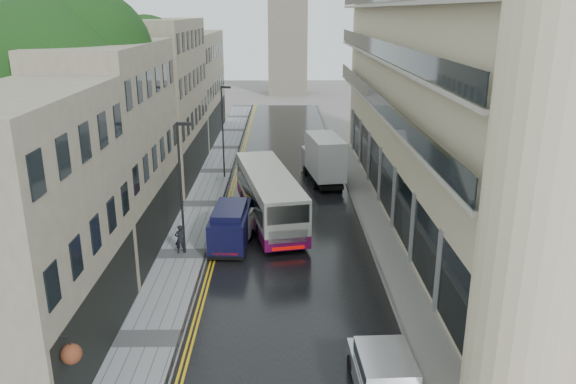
{
  "coord_description": "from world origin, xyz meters",
  "views": [
    {
      "loc": [
        -0.44,
        -8.84,
        12.69
      ],
      "look_at": [
        -0.14,
        18.0,
        4.0
      ],
      "focal_mm": 35.0,
      "sensor_mm": 36.0,
      "label": 1
    }
  ],
  "objects_px": {
    "lamp_post_far": "(223,133)",
    "white_van": "(211,240)",
    "tree_near": "(50,127)",
    "cream_bus": "(259,215)",
    "white_lorry": "(315,165)",
    "navy_van": "(210,236)",
    "tree_far": "(124,102)",
    "pedestrian": "(180,239)",
    "lamp_post_near": "(181,190)"
  },
  "relations": [
    {
      "from": "lamp_post_far",
      "to": "white_van",
      "type": "bearing_deg",
      "value": -72.66
    },
    {
      "from": "tree_near",
      "to": "cream_bus",
      "type": "xyz_separation_m",
      "value": [
        10.72,
        1.27,
        -5.38
      ]
    },
    {
      "from": "white_lorry",
      "to": "navy_van",
      "type": "relative_size",
      "value": 1.47
    },
    {
      "from": "navy_van",
      "to": "lamp_post_far",
      "type": "xyz_separation_m",
      "value": [
        -0.72,
        15.06,
        2.42
      ]
    },
    {
      "from": "tree_far",
      "to": "white_van",
      "type": "relative_size",
      "value": 3.21
    },
    {
      "from": "white_lorry",
      "to": "pedestrian",
      "type": "distance_m",
      "value": 14.28
    },
    {
      "from": "tree_far",
      "to": "lamp_post_far",
      "type": "distance_m",
      "value": 7.68
    },
    {
      "from": "white_van",
      "to": "pedestrian",
      "type": "xyz_separation_m",
      "value": [
        -1.67,
        0.07,
        0.03
      ]
    },
    {
      "from": "white_lorry",
      "to": "navy_van",
      "type": "bearing_deg",
      "value": -125.86
    },
    {
      "from": "cream_bus",
      "to": "pedestrian",
      "type": "bearing_deg",
      "value": -166.37
    },
    {
      "from": "tree_far",
      "to": "lamp_post_far",
      "type": "relative_size",
      "value": 1.75
    },
    {
      "from": "cream_bus",
      "to": "lamp_post_near",
      "type": "height_order",
      "value": "lamp_post_near"
    },
    {
      "from": "navy_van",
      "to": "lamp_post_near",
      "type": "bearing_deg",
      "value": 166.65
    },
    {
      "from": "white_van",
      "to": "pedestrian",
      "type": "relative_size",
      "value": 2.41
    },
    {
      "from": "lamp_post_near",
      "to": "cream_bus",
      "type": "bearing_deg",
      "value": 31.8
    },
    {
      "from": "navy_van",
      "to": "pedestrian",
      "type": "xyz_separation_m",
      "value": [
        -1.67,
        0.37,
        -0.33
      ]
    },
    {
      "from": "tree_far",
      "to": "lamp_post_near",
      "type": "bearing_deg",
      "value": -64.77
    },
    {
      "from": "lamp_post_far",
      "to": "tree_far",
      "type": "bearing_deg",
      "value": -157.64
    },
    {
      "from": "tree_far",
      "to": "navy_van",
      "type": "relative_size",
      "value": 2.58
    },
    {
      "from": "white_van",
      "to": "tree_far",
      "type": "bearing_deg",
      "value": 131.53
    },
    {
      "from": "tree_far",
      "to": "lamp_post_near",
      "type": "distance_m",
      "value": 15.31
    },
    {
      "from": "pedestrian",
      "to": "tree_near",
      "type": "bearing_deg",
      "value": -25.87
    },
    {
      "from": "lamp_post_near",
      "to": "tree_far",
      "type": "bearing_deg",
      "value": 121.16
    },
    {
      "from": "tree_near",
      "to": "cream_bus",
      "type": "height_order",
      "value": "tree_near"
    },
    {
      "from": "lamp_post_near",
      "to": "lamp_post_far",
      "type": "relative_size",
      "value": 1.01
    },
    {
      "from": "navy_van",
      "to": "pedestrian",
      "type": "distance_m",
      "value": 1.74
    },
    {
      "from": "tree_near",
      "to": "pedestrian",
      "type": "distance_m",
      "value": 8.91
    },
    {
      "from": "tree_near",
      "to": "lamp_post_near",
      "type": "height_order",
      "value": "tree_near"
    },
    {
      "from": "tree_far",
      "to": "pedestrian",
      "type": "distance_m",
      "value": 15.96
    },
    {
      "from": "cream_bus",
      "to": "navy_van",
      "type": "height_order",
      "value": "cream_bus"
    },
    {
      "from": "white_lorry",
      "to": "lamp_post_far",
      "type": "height_order",
      "value": "lamp_post_far"
    },
    {
      "from": "lamp_post_far",
      "to": "tree_near",
      "type": "bearing_deg",
      "value": -103.59
    },
    {
      "from": "white_lorry",
      "to": "lamp_post_far",
      "type": "xyz_separation_m",
      "value": [
        -7.02,
        2.88,
        1.8
      ]
    },
    {
      "from": "navy_van",
      "to": "lamp_post_far",
      "type": "bearing_deg",
      "value": 95.23
    },
    {
      "from": "tree_near",
      "to": "tree_far",
      "type": "xyz_separation_m",
      "value": [
        0.3,
        13.0,
        -0.72
      ]
    },
    {
      "from": "tree_far",
      "to": "lamp_post_near",
      "type": "xyz_separation_m",
      "value": [
        6.44,
        -13.66,
        -2.53
      ]
    },
    {
      "from": "pedestrian",
      "to": "cream_bus",
      "type": "bearing_deg",
      "value": -174.36
    },
    {
      "from": "pedestrian",
      "to": "lamp_post_far",
      "type": "distance_m",
      "value": 14.98
    },
    {
      "from": "pedestrian",
      "to": "lamp_post_far",
      "type": "relative_size",
      "value": 0.23
    },
    {
      "from": "lamp_post_far",
      "to": "navy_van",
      "type": "bearing_deg",
      "value": -72.71
    },
    {
      "from": "navy_van",
      "to": "lamp_post_near",
      "type": "height_order",
      "value": "lamp_post_near"
    },
    {
      "from": "tree_near",
      "to": "lamp_post_near",
      "type": "relative_size",
      "value": 1.94
    },
    {
      "from": "navy_van",
      "to": "cream_bus",
      "type": "bearing_deg",
      "value": 45.49
    },
    {
      "from": "tree_near",
      "to": "white_van",
      "type": "height_order",
      "value": "tree_near"
    },
    {
      "from": "tree_near",
      "to": "navy_van",
      "type": "distance_m",
      "value": 10.04
    },
    {
      "from": "tree_near",
      "to": "pedestrian",
      "type": "xyz_separation_m",
      "value": [
        6.53,
        -0.71,
        -6.02
      ]
    },
    {
      "from": "white_lorry",
      "to": "cream_bus",
      "type": "bearing_deg",
      "value": -119.55
    },
    {
      "from": "tree_near",
      "to": "cream_bus",
      "type": "distance_m",
      "value": 12.06
    },
    {
      "from": "white_lorry",
      "to": "pedestrian",
      "type": "relative_size",
      "value": 4.4
    },
    {
      "from": "tree_far",
      "to": "pedestrian",
      "type": "bearing_deg",
      "value": -65.55
    }
  ]
}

